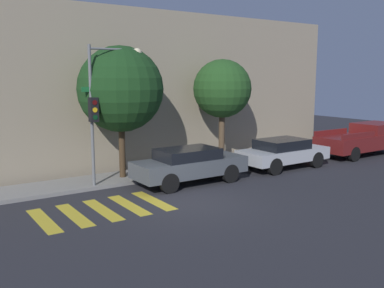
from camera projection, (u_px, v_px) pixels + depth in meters
ground_plane at (187, 202)px, 14.65m from camera, size 60.00×60.00×0.00m
sidewalk at (133, 176)px, 18.10m from camera, size 26.00×2.04×0.14m
building_row at (92, 89)px, 21.16m from camera, size 26.00×6.00×7.28m
crosswalk at (103, 210)px, 13.80m from camera, size 4.18×2.60×0.00m
traffic_light_pole at (103, 96)px, 16.02m from camera, size 2.46×0.56×5.42m
sedan_near_corner at (189, 164)px, 17.07m from camera, size 4.63×1.79×1.44m
sedan_middle at (283, 152)px, 19.96m from camera, size 4.40×1.88×1.38m
pickup_truck at (363, 139)px, 23.31m from camera, size 5.29×1.98×1.70m
tree_near_corner at (121, 89)px, 17.19m from camera, size 3.47×3.47×5.49m
tree_midblock at (222, 89)px, 20.05m from camera, size 2.74×2.74×5.06m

